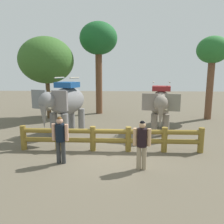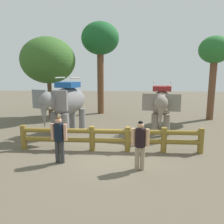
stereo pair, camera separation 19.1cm
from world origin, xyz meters
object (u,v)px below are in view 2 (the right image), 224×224
tourist_woman_in_black (59,136)px  tree_back_center (100,41)px  tree_far_right (215,54)px  tree_far_left (48,61)px  log_fence (110,137)px  elephant_center (161,104)px  tourist_man_in_blue (140,142)px  elephant_near_left (66,102)px

tourist_woman_in_black → tree_back_center: (0.41, 9.95, 4.63)m
tourist_woman_in_black → tree_far_right: size_ratio=0.31×
tree_far_left → tree_far_right: size_ratio=1.00×
log_fence → elephant_center: bearing=49.8°
tourist_woman_in_black → tree_far_left: tree_far_left is taller
tourist_woman_in_black → tourist_man_in_blue: 2.91m
tree_far_left → tree_far_right: tree_far_left is taller
elephant_near_left → tree_far_right: bearing=24.9°
elephant_near_left → tree_back_center: 7.34m
log_fence → tree_far_right: tree_far_right is taller
elephant_near_left → tree_far_left: size_ratio=0.63×
log_fence → elephant_near_left: size_ratio=2.13×
elephant_center → tree_far_left: bearing=154.6°
tourist_woman_in_black → tree_back_center: 10.98m
log_fence → tree_back_center: size_ratio=1.09×
tourist_woman_in_black → tree_far_left: 9.00m
elephant_near_left → tree_back_center: tree_back_center is taller
tree_far_left → elephant_center: bearing=-25.4°
elephant_near_left → elephant_center: size_ratio=1.09×
elephant_center → tree_far_left: 8.52m
tourist_woman_in_black → tree_far_right: 12.13m
tourist_man_in_blue → tree_back_center: (-2.47, 10.35, 4.65)m
tree_far_right → log_fence: bearing=-134.4°
log_fence → tree_far_left: tree_far_left is taller
tree_far_left → tree_far_right: 11.37m
elephant_center → tree_far_right: 6.19m
log_fence → tourist_man_in_blue: tourist_man_in_blue is taller
tourist_woman_in_black → log_fence: bearing=37.6°
tree_back_center → tourist_woman_in_black: bearing=-92.3°
elephant_center → tourist_woman_in_black: size_ratio=1.90×
log_fence → tourist_man_in_blue: (1.14, -1.74, 0.38)m
log_fence → tourist_man_in_blue: 2.12m
elephant_near_left → tourist_man_in_blue: 5.66m
tourist_man_in_blue → tree_far_right: size_ratio=0.30×
tree_far_left → tree_back_center: (3.44, 2.05, 1.55)m
tourist_woman_in_black → tourist_man_in_blue: bearing=-7.9°
tourist_man_in_blue → tree_far_right: 10.68m
tree_back_center → tree_far_right: (7.93, -1.86, -1.12)m
elephant_near_left → tree_far_left: tree_far_left is taller
tree_far_right → tree_back_center: bearing=166.8°
elephant_center → tree_far_left: (-7.35, 3.50, 2.52)m
log_fence → tree_far_left: (-4.77, 6.56, 3.48)m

